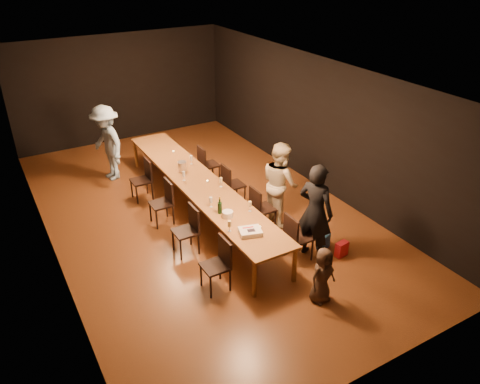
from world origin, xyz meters
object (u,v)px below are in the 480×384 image
chair_left_0 (215,266)px  man_blue (107,143)px  ice_bucket (182,166)px  woman_birthday (315,212)px  champagne_bottle (220,205)px  chair_right_0 (299,237)px  chair_right_1 (263,208)px  chair_left_1 (185,231)px  chair_right_3 (209,164)px  chair_left_3 (141,180)px  birthday_cake (250,232)px  woman_tan (280,183)px  table (198,183)px  plate_stack (228,214)px  chair_right_2 (234,184)px  chair_left_2 (161,203)px  child (322,275)px

chair_left_0 → man_blue: man_blue is taller
chair_left_0 → ice_bucket: bearing=-14.3°
woman_birthday → champagne_bottle: bearing=29.1°
chair_right_0 → chair_right_1: size_ratio=1.00×
chair_left_1 → ice_bucket: 2.03m
chair_right_3 → woman_birthday: (0.30, -3.64, 0.46)m
chair_left_3 → birthday_cake: bearing=-167.5°
woman_tan → table: bearing=54.5°
chair_right_0 → woman_tan: 1.43m
chair_right_0 → chair_right_3: 3.60m
man_blue → champagne_bottle: size_ratio=5.37×
chair_right_1 → ice_bucket: ice_bucket is taller
chair_left_3 → chair_left_1: bearing=-180.0°
birthday_cake → plate_stack: bearing=111.9°
chair_right_2 → chair_right_3: (0.00, 1.20, 0.00)m
man_blue → plate_stack: size_ratio=9.20×
chair_left_0 → chair_left_3: (0.00, 3.60, 0.00)m
chair_right_3 → chair_left_3: same height
chair_left_2 → birthday_cake: bearing=-161.2°
birthday_cake → champagne_bottle: (-0.13, 0.87, 0.13)m
chair_left_3 → woman_tan: size_ratio=0.54×
table → chair_right_3: bearing=54.7°
chair_right_1 → chair_left_3: size_ratio=1.00×
woman_tan → chair_right_2: bearing=27.1°
woman_tan → birthday_cake: 1.79m
chair_left_0 → woman_tan: 2.54m
chair_right_1 → chair_left_2: (-1.70, 1.20, 0.00)m
chair_right_0 → child: child is taller
birthday_cake → ice_bucket: bearing=106.2°
chair_right_2 → champagne_bottle: (-1.06, -1.38, 0.46)m
woman_tan → champagne_bottle: (-1.51, -0.27, 0.05)m
chair_left_3 → man_blue: (-0.30, 1.39, 0.46)m
chair_left_2 → chair_left_3: same height
birthday_cake → chair_right_0: bearing=6.9°
child → plate_stack: child is taller
chair_right_3 → chair_right_1: bearing=-0.0°
chair_right_1 → plate_stack: bearing=-70.2°
chair_left_3 → woman_birthday: 4.18m
chair_left_1 → child: 2.67m
child → birthday_cake: (-0.58, 1.26, 0.30)m
champagne_bottle → child: bearing=-71.7°
chair_right_0 → chair_right_1: 1.20m
woman_tan → plate_stack: bearing=112.1°
chair_right_2 → chair_left_1: (-1.70, -1.20, 0.00)m
child → ice_bucket: bearing=90.9°
chair_left_3 → birthday_cake: 3.54m
chair_right_1 → ice_bucket: size_ratio=4.31×
chair_right_3 → chair_left_0: size_ratio=1.00×
chair_left_3 → chair_right_3: bearing=-90.0°
chair_right_0 → chair_left_1: 2.08m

